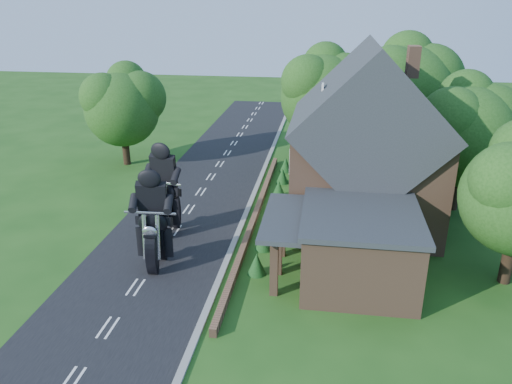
# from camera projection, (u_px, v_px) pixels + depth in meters

# --- Properties ---
(ground) EXTENTS (120.00, 120.00, 0.00)m
(ground) POSITION_uv_depth(u_px,v_px,m) (157.00, 256.00, 25.51)
(ground) COLOR #1E4A14
(ground) RESTS_ON ground
(road) EXTENTS (7.00, 80.00, 0.02)m
(road) POSITION_uv_depth(u_px,v_px,m) (157.00, 256.00, 25.51)
(road) COLOR black
(road) RESTS_ON ground
(kerb) EXTENTS (0.30, 80.00, 0.12)m
(kerb) POSITION_uv_depth(u_px,v_px,m) (227.00, 260.00, 24.99)
(kerb) COLOR gray
(kerb) RESTS_ON ground
(garden_wall) EXTENTS (0.30, 22.00, 0.40)m
(garden_wall) POSITION_uv_depth(u_px,v_px,m) (255.00, 217.00, 29.45)
(garden_wall) COLOR brown
(garden_wall) RESTS_ON ground
(house) EXTENTS (9.54, 8.64, 10.24)m
(house) POSITION_uv_depth(u_px,v_px,m) (366.00, 150.00, 28.00)
(house) COLOR brown
(house) RESTS_ON ground
(annex) EXTENTS (7.05, 5.94, 3.44)m
(annex) POSITION_uv_depth(u_px,v_px,m) (356.00, 246.00, 22.78)
(annex) COLOR brown
(annex) RESTS_ON ground
(tree_house_right) EXTENTS (6.51, 6.00, 8.40)m
(tree_house_right) POSITION_uv_depth(u_px,v_px,m) (472.00, 127.00, 29.26)
(tree_house_right) COLOR black
(tree_house_right) RESTS_ON ground
(tree_behind_house) EXTENTS (7.81, 7.20, 10.08)m
(tree_behind_house) POSITION_uv_depth(u_px,v_px,m) (412.00, 87.00, 36.13)
(tree_behind_house) COLOR black
(tree_behind_house) RESTS_ON ground
(tree_behind_left) EXTENTS (6.94, 6.40, 9.16)m
(tree_behind_left) POSITION_uv_depth(u_px,v_px,m) (328.00, 89.00, 38.04)
(tree_behind_left) COLOR black
(tree_behind_left) RESTS_ON ground
(tree_far_road) EXTENTS (6.08, 5.60, 7.84)m
(tree_far_road) POSITION_uv_depth(u_px,v_px,m) (127.00, 103.00, 37.64)
(tree_far_road) COLOR black
(tree_far_road) RESTS_ON ground
(shrub_a) EXTENTS (0.90, 0.90, 1.10)m
(shrub_a) POSITION_uv_depth(u_px,v_px,m) (257.00, 264.00, 23.67)
(shrub_a) COLOR #133D16
(shrub_a) RESTS_ON ground
(shrub_b) EXTENTS (0.90, 0.90, 1.10)m
(shrub_b) POSITION_uv_depth(u_px,v_px,m) (264.00, 240.00, 25.97)
(shrub_b) COLOR #133D16
(shrub_b) RESTS_ON ground
(shrub_c) EXTENTS (0.90, 0.90, 1.10)m
(shrub_c) POSITION_uv_depth(u_px,v_px,m) (270.00, 220.00, 28.27)
(shrub_c) COLOR #133D16
(shrub_c) RESTS_ON ground
(shrub_d) EXTENTS (0.90, 0.90, 1.10)m
(shrub_d) POSITION_uv_depth(u_px,v_px,m) (279.00, 188.00, 32.86)
(shrub_d) COLOR #133D16
(shrub_d) RESTS_ON ground
(shrub_e) EXTENTS (0.90, 0.90, 1.10)m
(shrub_e) POSITION_uv_depth(u_px,v_px,m) (282.00, 176.00, 35.16)
(shrub_e) COLOR #133D16
(shrub_e) RESTS_ON ground
(shrub_f) EXTENTS (0.90, 0.90, 1.10)m
(shrub_f) POSITION_uv_depth(u_px,v_px,m) (286.00, 165.00, 37.46)
(shrub_f) COLOR #133D16
(shrub_f) RESTS_ON ground
(motorcycle_lead) EXTENTS (0.50, 1.66, 1.53)m
(motorcycle_lead) POSITION_uv_depth(u_px,v_px,m) (157.00, 253.00, 24.19)
(motorcycle_lead) COLOR black
(motorcycle_lead) RESTS_ON ground
(motorcycle_follow) EXTENTS (0.79, 1.76, 1.59)m
(motorcycle_follow) POSITION_uv_depth(u_px,v_px,m) (167.00, 220.00, 27.62)
(motorcycle_follow) COLOR black
(motorcycle_follow) RESTS_ON ground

